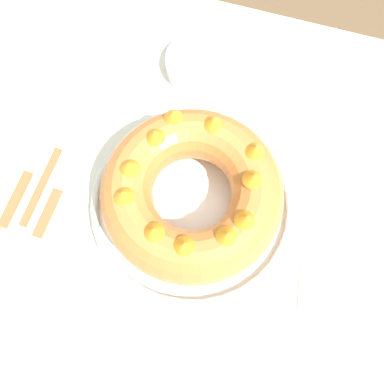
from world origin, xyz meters
name	(u,v)px	position (x,y,z in m)	size (l,w,h in m)	color
ground_plane	(197,276)	(0.00, 0.00, 0.00)	(8.00, 8.00, 0.00)	brown
dining_table	(201,235)	(0.00, 0.00, 0.67)	(1.48, 1.00, 0.76)	silver
serving_dish	(192,203)	(-0.03, 0.03, 0.77)	(0.35, 0.35, 0.03)	white
bundt_cake	(192,192)	(-0.03, 0.03, 0.83)	(0.30, 0.30, 0.10)	#C67538
fork	(52,163)	(-0.30, 0.03, 0.76)	(0.02, 0.22, 0.01)	#936038
serving_knife	(28,174)	(-0.33, -0.01, 0.76)	(0.02, 0.24, 0.01)	#936038
cake_knife	(58,192)	(-0.27, -0.02, 0.76)	(0.02, 0.20, 0.01)	#936038
side_bowl	(202,64)	(-0.09, 0.31, 0.77)	(0.15, 0.15, 0.03)	white
napkin	(346,286)	(0.26, -0.03, 0.76)	(0.15, 0.11, 0.00)	white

